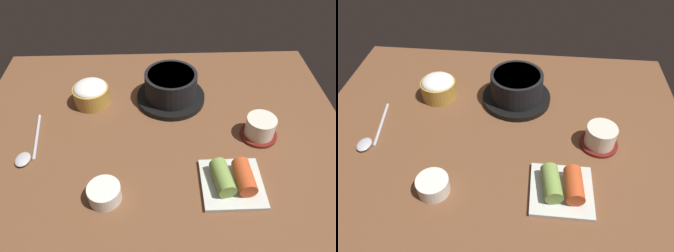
{
  "view_description": "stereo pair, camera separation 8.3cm",
  "coord_description": "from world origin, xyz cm",
  "views": [
    {
      "loc": [
        -0.22,
        -61.58,
        62.19
      ],
      "look_at": [
        2.0,
        -2.0,
        5.0
      ],
      "focal_mm": 34.54,
      "sensor_mm": 36.0,
      "label": 1
    },
    {
      "loc": [
        8.03,
        -61.32,
        62.19
      ],
      "look_at": [
        2.0,
        -2.0,
        5.0
      ],
      "focal_mm": 34.54,
      "sensor_mm": 36.0,
      "label": 2
    }
  ],
  "objects": [
    {
      "name": "dining_table",
      "position": [
        0.0,
        0.0,
        1.0
      ],
      "size": [
        100.0,
        76.0,
        2.0
      ],
      "primitive_type": "cube",
      "color": "brown",
      "rests_on": "ground"
    },
    {
      "name": "stone_pot",
      "position": [
        3.58,
        12.57,
        6.2
      ],
      "size": [
        19.72,
        19.72,
        8.88
      ],
      "color": "black",
      "rests_on": "dining_table"
    },
    {
      "name": "rice_bowl",
      "position": [
        -19.16,
        11.87,
        5.54
      ],
      "size": [
        10.09,
        10.09,
        6.96
      ],
      "color": "#B78C38",
      "rests_on": "dining_table"
    },
    {
      "name": "tea_cup_with_saucer",
      "position": [
        25.69,
        -3.35,
        4.87
      ],
      "size": [
        9.45,
        9.45,
        5.87
      ],
      "color": "maroon",
      "rests_on": "dining_table"
    },
    {
      "name": "kimchi_plate",
      "position": [
        16.0,
        -18.73,
        3.94
      ],
      "size": [
        13.75,
        13.75,
        4.97
      ],
      "color": "silver",
      "rests_on": "dining_table"
    },
    {
      "name": "side_bowl_near",
      "position": [
        -12.14,
        -21.13,
        3.99
      ],
      "size": [
        7.23,
        7.23,
        3.73
      ],
      "color": "white",
      "rests_on": "dining_table"
    },
    {
      "name": "spoon",
      "position": [
        -32.63,
        -7.26,
        2.61
      ],
      "size": [
        4.69,
        18.42,
        1.35
      ],
      "color": "#B7B7BC",
      "rests_on": "dining_table"
    }
  ]
}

